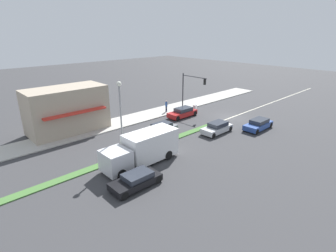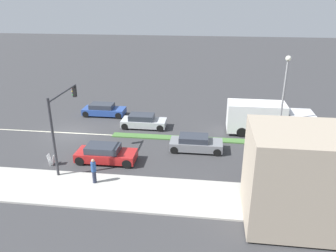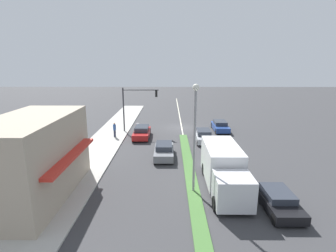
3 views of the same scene
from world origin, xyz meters
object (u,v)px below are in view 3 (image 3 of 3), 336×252
at_px(traffic_signal_main, 135,102).
at_px(hatchback_red, 142,132).
at_px(street_lamp, 195,125).
at_px(coupe_blue, 220,126).
at_px(suv_black, 278,200).
at_px(suv_grey, 164,151).
at_px(pedestrian, 115,129).
at_px(delivery_truck, 224,168).
at_px(sedan_silver, 203,136).
at_px(warning_aframe_sign, 137,126).

height_order(traffic_signal_main, hatchback_red, traffic_signal_main).
height_order(street_lamp, coupe_blue, street_lamp).
distance_m(street_lamp, suv_black, 6.88).
distance_m(suv_grey, hatchback_red, 7.23).
distance_m(traffic_signal_main, pedestrian, 4.56).
distance_m(traffic_signal_main, coupe_blue, 11.62).
bearing_deg(suv_black, traffic_signal_main, -58.75).
relative_size(traffic_signal_main, suv_grey, 1.33).
bearing_deg(street_lamp, pedestrian, -58.32).
xyz_separation_m(hatchback_red, suv_black, (-10.00, 15.68, -0.08)).
relative_size(delivery_truck, coupe_blue, 1.72).
bearing_deg(delivery_truck, street_lamp, 19.20).
xyz_separation_m(sedan_silver, suv_black, (-2.80, 14.21, -0.06)).
bearing_deg(coupe_blue, street_lamp, 73.47).
bearing_deg(delivery_truck, suv_grey, -54.17).
relative_size(pedestrian, warning_aframe_sign, 2.09).
bearing_deg(suv_black, hatchback_red, -57.47).
height_order(traffic_signal_main, delivery_truck, traffic_signal_main).
bearing_deg(warning_aframe_sign, suv_grey, 109.93).
distance_m(warning_aframe_sign, suv_black, 22.41).
relative_size(pedestrian, coupe_blue, 0.40).
relative_size(warning_aframe_sign, sedan_silver, 0.20).
bearing_deg(suv_grey, suv_black, 128.61).
distance_m(pedestrian, sedan_silver, 10.49).
bearing_deg(hatchback_red, pedestrian, 4.05).
xyz_separation_m(coupe_blue, suv_black, (-0.00, 19.01, -0.06)).
bearing_deg(suv_black, sedan_silver, -78.85).
bearing_deg(sedan_silver, warning_aframe_sign, -32.90).
relative_size(hatchback_red, coupe_blue, 1.03).
bearing_deg(sedan_silver, coupe_blue, -120.26).
bearing_deg(delivery_truck, hatchback_red, -60.56).
bearing_deg(pedestrian, traffic_signal_main, -125.88).
height_order(warning_aframe_sign, suv_grey, suv_grey).
bearing_deg(street_lamp, suv_black, 156.67).
height_order(street_lamp, delivery_truck, street_lamp).
xyz_separation_m(pedestrian, warning_aframe_sign, (-2.20, -4.06, -0.62)).
bearing_deg(warning_aframe_sign, delivery_truck, 116.32).
bearing_deg(coupe_blue, traffic_signal_main, 3.47).
relative_size(sedan_silver, coupe_blue, 0.96).
distance_m(delivery_truck, suv_grey, 7.56).
xyz_separation_m(delivery_truck, coupe_blue, (-2.80, -16.08, -0.84)).
bearing_deg(pedestrian, suv_black, 130.51).
xyz_separation_m(traffic_signal_main, warning_aframe_sign, (-0.12, -1.19, -3.47)).
bearing_deg(traffic_signal_main, warning_aframe_sign, -95.63).
xyz_separation_m(pedestrian, suv_black, (-13.21, 15.45, -0.47)).
height_order(pedestrian, hatchback_red, pedestrian).
xyz_separation_m(suv_grey, suv_black, (-7.20, 9.02, -0.06)).
xyz_separation_m(street_lamp, suv_grey, (2.20, -6.86, -4.15)).
height_order(pedestrian, warning_aframe_sign, pedestrian).
distance_m(traffic_signal_main, street_lamp, 17.32).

